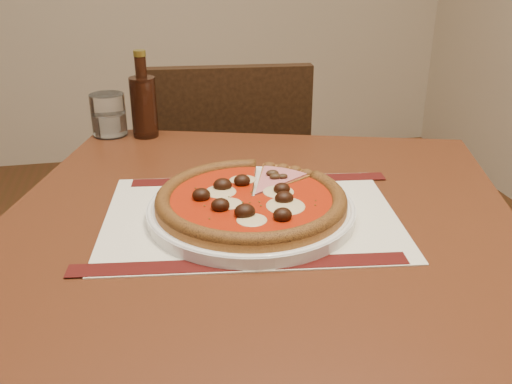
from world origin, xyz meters
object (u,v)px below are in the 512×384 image
(pizza, at_px, (251,199))
(bottle, at_px, (144,104))
(plate, at_px, (251,211))
(chair_far, at_px, (230,188))
(water_glass, at_px, (109,115))
(table, at_px, (258,270))

(pizza, bearing_deg, bottle, 108.95)
(plate, relative_size, pizza, 1.09)
(chair_far, distance_m, water_glass, 0.49)
(plate, relative_size, water_glass, 3.53)
(chair_far, xyz_separation_m, water_glass, (-0.30, -0.24, 0.30))
(chair_far, relative_size, bottle, 4.65)
(plate, bearing_deg, bottle, 109.00)
(water_glass, bearing_deg, chair_far, 38.91)
(table, relative_size, water_glass, 11.02)
(table, xyz_separation_m, chair_far, (0.06, 0.69, -0.16))
(chair_far, xyz_separation_m, pizza, (-0.07, -0.70, 0.29))
(bottle, bearing_deg, chair_far, 49.93)
(plate, relative_size, bottle, 1.73)
(pizza, bearing_deg, water_glass, 116.25)
(table, relative_size, bottle, 5.41)
(plate, height_order, bottle, bottle)
(plate, xyz_separation_m, water_glass, (-0.23, 0.46, 0.03))
(chair_far, height_order, plate, chair_far)
(table, distance_m, chair_far, 0.71)
(table, height_order, bottle, bottle)
(table, distance_m, pizza, 0.13)
(pizza, bearing_deg, plate, 56.06)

